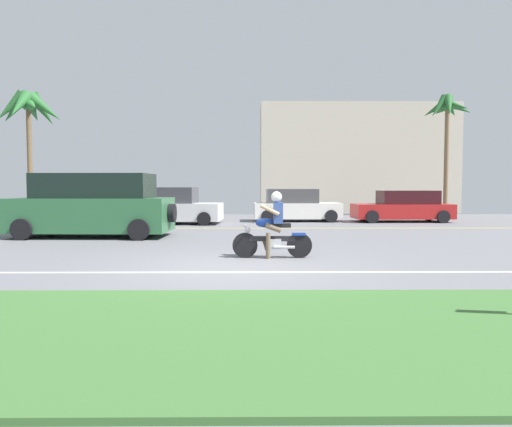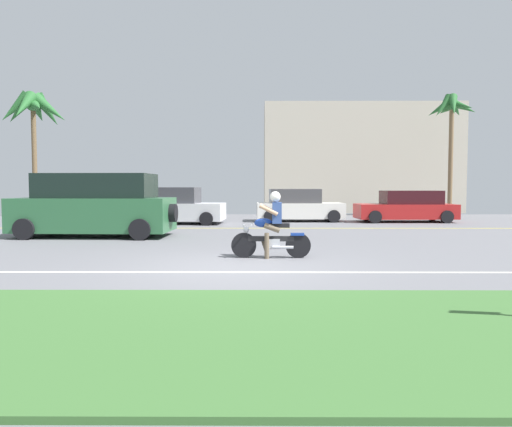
% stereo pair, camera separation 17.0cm
% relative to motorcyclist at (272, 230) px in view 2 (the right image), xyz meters
% --- Properties ---
extents(ground, '(56.00, 30.00, 0.04)m').
position_rel_motorcyclist_xyz_m(ground, '(-0.73, 1.67, -0.64)').
color(ground, slate).
extents(grass_median, '(56.00, 3.80, 0.06)m').
position_rel_motorcyclist_xyz_m(grass_median, '(-0.73, -5.43, -0.59)').
color(grass_median, '#3D6B33').
rests_on(grass_median, ground).
extents(lane_line_near, '(50.40, 0.12, 0.01)m').
position_rel_motorcyclist_xyz_m(lane_line_near, '(-0.73, -1.78, -0.62)').
color(lane_line_near, silver).
rests_on(lane_line_near, ground).
extents(lane_line_far, '(50.40, 0.12, 0.01)m').
position_rel_motorcyclist_xyz_m(lane_line_far, '(-0.73, 7.48, -0.62)').
color(lane_line_far, yellow).
rests_on(lane_line_far, ground).
extents(motorcyclist, '(1.77, 0.58, 1.48)m').
position_rel_motorcyclist_xyz_m(motorcyclist, '(0.00, 0.00, 0.00)').
color(motorcyclist, black).
rests_on(motorcyclist, ground).
extents(suv_nearby, '(5.09, 2.34, 1.99)m').
position_rel_motorcyclist_xyz_m(suv_nearby, '(-5.47, 4.47, 0.34)').
color(suv_nearby, '#2D663D').
rests_on(suv_nearby, ground).
extents(parked_car_0, '(3.73, 2.23, 1.69)m').
position_rel_motorcyclist_xyz_m(parked_car_0, '(-8.44, 9.85, 0.16)').
color(parked_car_0, silver).
rests_on(parked_car_0, ground).
extents(parked_car_1, '(4.16, 2.26, 1.56)m').
position_rel_motorcyclist_xyz_m(parked_car_1, '(-3.89, 9.75, 0.10)').
color(parked_car_1, silver).
rests_on(parked_car_1, ground).
extents(parked_car_2, '(3.99, 2.02, 1.49)m').
position_rel_motorcyclist_xyz_m(parked_car_2, '(1.53, 11.20, 0.07)').
color(parked_car_2, white).
rests_on(parked_car_2, ground).
extents(parked_car_3, '(4.38, 1.88, 1.42)m').
position_rel_motorcyclist_xyz_m(parked_car_3, '(6.40, 10.78, 0.04)').
color(parked_car_3, '#AD1E1E').
rests_on(parked_car_3, ground).
extents(palm_tree_0, '(3.62, 3.68, 6.64)m').
position_rel_motorcyclist_xyz_m(palm_tree_0, '(-12.21, 14.56, 4.94)').
color(palm_tree_0, brown).
rests_on(palm_tree_0, ground).
extents(palm_tree_1, '(2.59, 2.65, 6.45)m').
position_rel_motorcyclist_xyz_m(palm_tree_1, '(9.90, 14.63, 4.84)').
color(palm_tree_1, brown).
rests_on(palm_tree_1, ground).
extents(building_far, '(12.07, 4.00, 6.68)m').
position_rel_motorcyclist_xyz_m(building_far, '(6.11, 19.67, 2.71)').
color(building_far, beige).
rests_on(building_far, ground).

